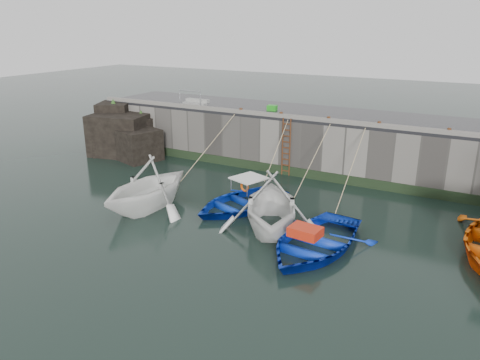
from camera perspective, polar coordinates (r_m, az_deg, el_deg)
The scene contains 22 objects.
ground at distance 17.17m, azimuth -1.63°, elevation -9.43°, with size 120.00×120.00×0.00m, color black.
quay_back at distance 27.48m, azimuth 11.62°, elevation 4.44°, with size 30.00×5.00×3.00m, color slate.
road_back at distance 27.15m, azimuth 11.84°, elevation 7.67°, with size 30.00×5.00×0.16m, color black.
kerb_back at distance 24.91m, azimuth 10.24°, elevation 7.22°, with size 30.00×0.30×0.20m, color slate.
algae_back at distance 25.50m, azimuth 9.71°, elevation 0.51°, with size 30.00×0.08×0.50m, color black.
rock_outcrop at distance 31.02m, azimuth -13.93°, elevation 5.43°, with size 5.85×4.24×3.41m.
ladder at distance 25.76m, azimuth 5.64°, elevation 3.99°, with size 0.51×0.08×3.20m.
boat_near_white at distance 21.93m, azimuth -11.07°, elevation -3.32°, with size 4.46×5.17×2.72m, color white.
boat_near_white_rope at distance 25.73m, azimuth -3.97°, elevation 0.32°, with size 0.04×5.70×3.10m, color tan, non-canonical shape.
boat_near_blue at distance 21.57m, azimuth 0.08°, elevation -3.34°, with size 3.55×4.97×1.03m, color #0C32B4.
boat_near_blue_rope at distance 24.93m, azimuth 4.49°, elevation -0.30°, with size 0.04×3.97×3.10m, color tan, non-canonical shape.
boat_near_blacktrim at distance 19.45m, azimuth 3.72°, elevation -5.92°, with size 4.46×5.17×2.72m, color white.
boat_near_blacktrim_rope at distance 23.52m, azimuth 8.63°, elevation -1.65°, with size 0.04×5.17×3.10m, color tan, non-canonical shape.
boat_near_navy at distance 18.03m, azimuth 8.99°, elevation -8.22°, with size 3.87×5.42×1.12m, color #0D32C5.
boat_near_navy_rope at distance 22.55m, azimuth 13.51°, elevation -2.87°, with size 0.04×5.89×3.10m, color tan, non-canonical shape.
fish_crate at distance 27.86m, azimuth 3.94°, elevation 8.78°, with size 0.54×0.41×0.30m, color #1F981B.
railing at distance 29.71m, azimuth -5.40°, elevation 9.46°, with size 1.60×1.05×1.00m.
bollard_a at distance 26.96m, azimuth 0.12°, elevation 8.46°, with size 0.18×0.18×0.28m, color #3F1E0F.
bollard_b at distance 25.88m, azimuth 5.03°, elevation 7.96°, with size 0.18×0.18×0.28m, color #3F1E0F.
bollard_c at distance 24.94m, azimuth 10.75°, elevation 7.30°, with size 0.18×0.18×0.28m, color #3F1E0F.
bollard_d at distance 24.28m, azimuth 16.61°, elevation 6.54°, with size 0.18×0.18×0.28m, color #3F1E0F.
bollard_e at distance 23.85m, azimuth 24.13°, elevation 5.47°, with size 0.18×0.18×0.28m, color #3F1E0F.
Camera 1 is at (7.69, -13.05, 8.10)m, focal length 35.00 mm.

